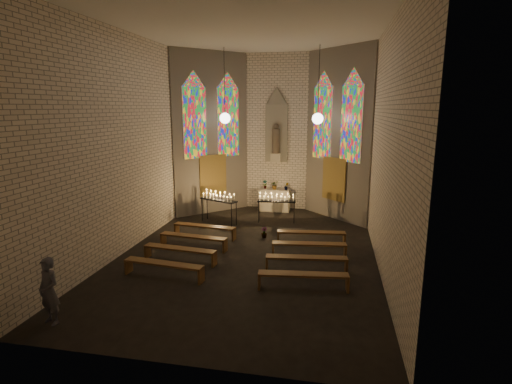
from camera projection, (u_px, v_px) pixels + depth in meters
floor at (250, 252)px, 13.08m from camera, size 12.00×12.00×0.00m
room at (267, 132)px, 15.54m from camera, size 8.22×12.43×7.00m
altar at (274, 200)px, 18.21m from camera, size 1.40×0.60×1.00m
flower_vase_left at (265, 184)px, 18.22m from camera, size 0.24×0.19×0.40m
flower_vase_center at (275, 185)px, 18.04m from camera, size 0.43×0.39×0.39m
flower_vase_right at (286, 186)px, 17.90m from camera, size 0.23×0.20×0.35m
aisle_flower_pot at (264, 233)px, 14.47m from camera, size 0.22×0.22×0.38m
votive_stand_left at (219, 198)px, 16.16m from camera, size 1.68×1.05×1.23m
votive_stand_right at (277, 199)px, 16.27m from camera, size 1.58×0.53×1.14m
pew_left_0 at (205, 228)px, 14.48m from camera, size 2.35×0.59×0.45m
pew_right_0 at (311, 234)px, 13.76m from camera, size 2.35×0.59×0.45m
pew_left_1 at (193, 238)px, 13.32m from camera, size 2.35×0.59×0.45m
pew_right_1 at (309, 245)px, 12.60m from camera, size 2.35×0.59×0.45m
pew_left_2 at (180, 250)px, 12.17m from camera, size 2.35×0.59×0.45m
pew_right_2 at (306, 259)px, 11.45m from camera, size 2.35×0.59×0.45m
pew_left_3 at (164, 265)px, 11.02m from camera, size 2.35×0.59×0.45m
pew_right_3 at (303, 276)px, 10.30m from camera, size 2.35×0.59×0.45m
visitor at (49, 291)px, 8.62m from camera, size 0.63×0.51×1.50m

